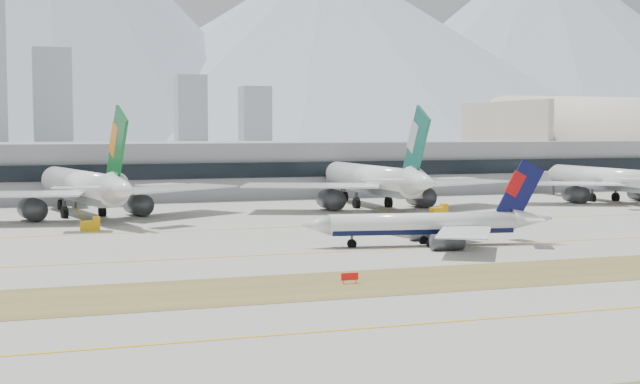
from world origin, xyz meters
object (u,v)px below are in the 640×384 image
object	(u,v)px
taxiing_airliner	(432,225)
widebody_eva	(85,188)
terminal	(194,169)
hangar	(613,181)
widebody_china_air	(607,180)
widebody_cathay	(374,181)

from	to	relation	value
taxiing_airliner	widebody_eva	xyz separation A→B (m)	(-49.60, 64.37, 2.87)
terminal	hangar	xyz separation A→B (m)	(154.56, 20.16, -7.37)
widebody_eva	hangar	distance (m)	201.97
widebody_eva	widebody_china_air	xyz separation A→B (m)	(130.38, -0.32, -0.74)
widebody_china_air	terminal	distance (m)	110.96
widebody_eva	hangar	world-z (taller)	hangar
widebody_eva	terminal	size ratio (longest dim) A/B	0.23
widebody_cathay	widebody_china_air	world-z (taller)	widebody_cathay
taxiing_airliner	widebody_china_air	size ratio (longest dim) A/B	0.72
terminal	hangar	world-z (taller)	hangar
widebody_eva	widebody_china_air	world-z (taller)	widebody_eva
widebody_eva	widebody_cathay	bearing A→B (deg)	-100.31
widebody_china_air	terminal	size ratio (longest dim) A/B	0.21
taxiing_airliner	terminal	world-z (taller)	terminal
taxiing_airliner	hangar	size ratio (longest dim) A/B	0.46
taxiing_airliner	widebody_eva	bearing A→B (deg)	-43.21
widebody_eva	hangar	bearing A→B (deg)	-79.92
taxiing_airliner	widebody_china_air	world-z (taller)	widebody_china_air
terminal	widebody_eva	bearing A→B (deg)	-121.95
terminal	hangar	bearing A→B (deg)	7.43
widebody_eva	hangar	size ratio (longest dim) A/B	0.71
widebody_cathay	widebody_china_air	distance (m)	63.94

